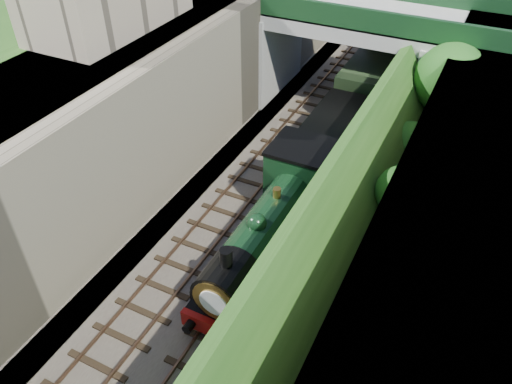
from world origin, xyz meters
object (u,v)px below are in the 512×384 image
locomotive (274,225)px  tender (334,143)px  road_bridge (373,49)px  tree (453,82)px

locomotive → tender: (-0.00, 7.36, -0.27)m
road_bridge → locomotive: (0.26, -14.37, -2.18)m
locomotive → tender: locomotive is taller
tree → locomotive: tree is taller
tender → road_bridge: bearing=92.1°
road_bridge → tree: (4.97, -3.62, 0.57)m
locomotive → road_bridge: bearing=91.0°
road_bridge → tender: (0.26, -7.01, -2.46)m
road_bridge → tender: road_bridge is taller
tree → tender: tree is taller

